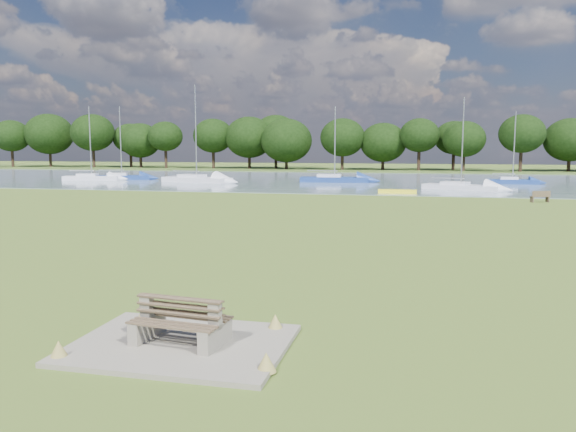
% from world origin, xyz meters
% --- Properties ---
extents(ground, '(220.00, 220.00, 0.00)m').
position_xyz_m(ground, '(0.00, 0.00, 0.00)').
color(ground, olive).
extents(river, '(220.00, 40.00, 0.10)m').
position_xyz_m(river, '(0.00, 42.00, 0.00)').
color(river, gray).
rests_on(river, ground).
extents(far_bank, '(220.00, 20.00, 0.40)m').
position_xyz_m(far_bank, '(0.00, 72.00, 0.00)').
color(far_bank, '#4C6626').
rests_on(far_bank, ground).
extents(concrete_pad, '(4.20, 3.20, 0.10)m').
position_xyz_m(concrete_pad, '(0.00, -14.00, 0.05)').
color(concrete_pad, gray).
rests_on(concrete_pad, ground).
extents(bench_pair, '(1.93, 1.26, 0.98)m').
position_xyz_m(bench_pair, '(0.00, -14.00, 0.50)').
color(bench_pair, gray).
rests_on(bench_pair, concrete_pad).
extents(riverbank_bench, '(1.41, 0.82, 0.83)m').
position_xyz_m(riverbank_bench, '(13.03, 18.95, 0.42)').
color(riverbank_bench, brown).
rests_on(riverbank_bench, ground).
extents(kayak, '(3.18, 0.74, 0.32)m').
position_xyz_m(kayak, '(2.81, 24.00, 0.21)').
color(kayak, yellow).
rests_on(kayak, river).
extents(tree_line, '(144.68, 8.02, 9.71)m').
position_xyz_m(tree_line, '(1.21, 68.00, 5.82)').
color(tree_line, black).
rests_on(tree_line, far_bank).
extents(sailboat_0, '(5.13, 1.63, 7.58)m').
position_xyz_m(sailboat_0, '(14.13, 38.92, 0.51)').
color(sailboat_0, navy).
rests_on(sailboat_0, river).
extents(sailboat_1, '(7.67, 2.72, 8.29)m').
position_xyz_m(sailboat_1, '(-4.63, 37.70, 0.56)').
color(sailboat_1, navy).
rests_on(sailboat_1, river).
extents(sailboat_2, '(7.00, 4.27, 8.30)m').
position_xyz_m(sailboat_2, '(8.22, 29.27, 0.48)').
color(sailboat_2, silver).
rests_on(sailboat_2, river).
extents(sailboat_3, '(6.63, 4.08, 8.58)m').
position_xyz_m(sailboat_3, '(-29.84, 36.32, 0.55)').
color(sailboat_3, navy).
rests_on(sailboat_3, river).
extents(sailboat_4, '(6.55, 3.29, 8.52)m').
position_xyz_m(sailboat_4, '(-32.72, 34.56, 0.53)').
color(sailboat_4, silver).
rests_on(sailboat_4, river).
extents(sailboat_5, '(8.41, 4.27, 10.52)m').
position_xyz_m(sailboat_5, '(-19.42, 34.03, 0.57)').
color(sailboat_5, silver).
rests_on(sailboat_5, river).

